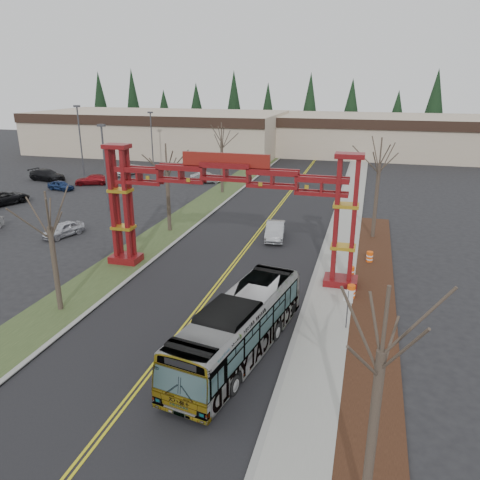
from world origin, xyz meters
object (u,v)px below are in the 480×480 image
(parked_car_near_a, at_px, (64,229))
(bare_tree_median_near, at_px, (50,227))
(transit_bus, at_px, (239,328))
(parked_car_near_c, at_px, (4,198))
(bare_tree_median_far, at_px, (222,142))
(gateway_arch, at_px, (226,192))
(retail_building_west, at_px, (160,132))
(bare_tree_right_far, at_px, (380,164))
(barrel_mid, at_px, (351,273))
(parked_car_far_a, at_px, (207,178))
(street_sign, at_px, (348,302))
(parked_car_far_b, at_px, (127,170))
(parked_car_mid_a, at_px, (93,180))
(light_pole_far, at_px, (152,136))
(retail_building_east, at_px, (377,135))
(bare_tree_median_mid, at_px, (167,170))
(barrel_south, at_px, (351,292))
(bare_tree_right_near, at_px, (382,353))
(light_pole_mid, at_px, (80,136))
(parked_car_far_c, at_px, (47,175))
(parked_car_mid_b, at_px, (61,185))
(silver_sedan, at_px, (275,231))
(barrel_north, at_px, (370,257))
(light_pole_near, at_px, (105,162))

(parked_car_near_a, distance_m, bare_tree_median_near, 15.55)
(transit_bus, relative_size, parked_car_near_c, 2.04)
(parked_car_near_c, height_order, bare_tree_median_far, bare_tree_median_far)
(gateway_arch, xyz_separation_m, retail_building_west, (-30.00, 53.96, -2.22))
(bare_tree_right_far, xyz_separation_m, barrel_mid, (-1.39, -9.72, -6.04))
(gateway_arch, xyz_separation_m, parked_car_far_a, (-11.79, 29.08, -5.27))
(bare_tree_median_far, bearing_deg, street_sign, -60.84)
(transit_bus, relative_size, parked_car_far_b, 2.17)
(parked_car_mid_a, bearing_deg, street_sign, 28.58)
(gateway_arch, bearing_deg, light_pole_far, 122.31)
(parked_car_mid_a, xyz_separation_m, parked_car_far_b, (0.95, 7.53, 0.04))
(retail_building_east, bearing_deg, gateway_arch, -99.17)
(parked_car_far_b, xyz_separation_m, bare_tree_median_mid, (17.03, -23.38, 4.91))
(parked_car_near_a, xyz_separation_m, bare_tree_median_near, (8.40, -12.26, 4.57))
(parked_car_mid_a, height_order, barrel_south, parked_car_mid_a)
(bare_tree_right_near, bearing_deg, parked_car_mid_a, 130.80)
(gateway_arch, relative_size, light_pole_mid, 1.85)
(parked_car_mid_a, bearing_deg, parked_car_far_b, 152.16)
(parked_car_far_b, bearing_deg, parked_car_far_c, -122.52)
(parked_car_far_b, bearing_deg, bare_tree_median_far, -5.62)
(bare_tree_median_far, relative_size, light_pole_far, 0.98)
(parked_car_far_a, height_order, bare_tree_median_far, bare_tree_median_far)
(gateway_arch, relative_size, bare_tree_right_far, 2.10)
(parked_car_mid_b, height_order, bare_tree_median_near, bare_tree_median_near)
(gateway_arch, distance_m, retail_building_east, 62.80)
(silver_sedan, relative_size, light_pole_far, 0.51)
(parked_car_mid_b, xyz_separation_m, bare_tree_median_mid, (20.02, -11.87, 5.02))
(parked_car_far_a, height_order, bare_tree_median_near, bare_tree_median_near)
(parked_car_near_c, bearing_deg, barrel_mid, -175.56)
(bare_tree_right_far, distance_m, street_sign, 17.69)
(parked_car_far_b, xyz_separation_m, barrel_north, (34.84, -26.71, -0.26))
(barrel_north, bearing_deg, light_pole_far, 135.96)
(barrel_mid, bearing_deg, bare_tree_median_near, -150.34)
(transit_bus, distance_m, parked_car_far_b, 50.39)
(parked_car_far_c, bearing_deg, parked_car_mid_b, -121.00)
(parked_car_far_a, height_order, light_pole_near, light_pole_near)
(gateway_arch, height_order, parked_car_far_b, gateway_arch)
(parked_car_far_c, bearing_deg, parked_car_far_a, -69.12)
(parked_car_mid_b, distance_m, bare_tree_median_far, 21.16)
(retail_building_west, distance_m, barrel_south, 68.05)
(retail_building_east, xyz_separation_m, bare_tree_median_near, (-18.00, -70.01, 1.71))
(light_pole_near, bearing_deg, bare_tree_median_near, -66.61)
(gateway_arch, distance_m, barrel_mid, 10.33)
(parked_car_far_a, xyz_separation_m, light_pole_mid, (-18.89, 0.12, 4.98))
(parked_car_mid_b, relative_size, light_pole_mid, 0.36)
(light_pole_near, xyz_separation_m, light_pole_mid, (-13.57, 16.19, 0.52))
(retail_building_west, xyz_separation_m, bare_tree_median_mid, (22.00, -45.78, 1.87))
(transit_bus, height_order, parked_car_mid_a, transit_bus)
(gateway_arch, xyz_separation_m, parked_car_mid_a, (-25.98, 24.03, -5.31))
(light_pole_mid, height_order, light_pole_far, light_pole_mid)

